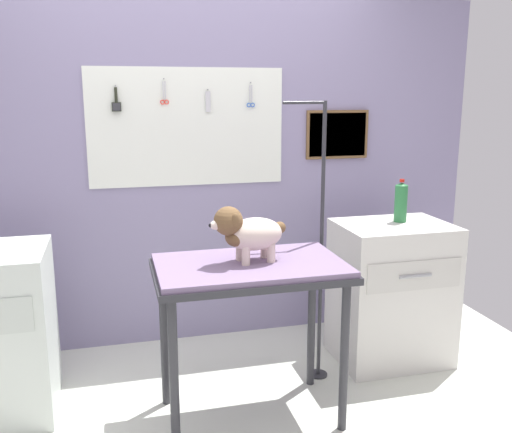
{
  "coord_description": "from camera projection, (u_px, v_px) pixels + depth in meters",
  "views": [
    {
      "loc": [
        -0.5,
        -2.4,
        1.67
      ],
      "look_at": [
        0.18,
        0.22,
        1.07
      ],
      "focal_mm": 39.39,
      "sensor_mm": 36.0,
      "label": 1
    }
  ],
  "objects": [
    {
      "name": "cabinet_right",
      "position": [
        391.0,
        292.0,
        3.53
      ],
      "size": [
        0.68,
        0.54,
        0.88
      ],
      "color": "silver",
      "rests_on": "ground"
    },
    {
      "name": "rear_wall_panel",
      "position": [
        191.0,
        171.0,
        3.71
      ],
      "size": [
        4.0,
        0.11,
        2.3
      ],
      "color": "#8A80A6",
      "rests_on": "ground"
    },
    {
      "name": "grooming_table",
      "position": [
        250.0,
        281.0,
        2.81
      ],
      "size": [
        0.96,
        0.59,
        0.84
      ],
      "color": "#2D2D33",
      "rests_on": "ground"
    },
    {
      "name": "soda_bottle",
      "position": [
        401.0,
        202.0,
        3.47
      ],
      "size": [
        0.08,
        0.08,
        0.27
      ],
      "color": "#2A723C",
      "rests_on": "cabinet_right"
    },
    {
      "name": "grooming_arm",
      "position": [
        320.0,
        255.0,
        3.22
      ],
      "size": [
        0.3,
        0.11,
        1.63
      ],
      "color": "#2D2D33",
      "rests_on": "ground"
    },
    {
      "name": "dog",
      "position": [
        247.0,
        232.0,
        2.76
      ],
      "size": [
        0.4,
        0.22,
        0.29
      ],
      "color": "beige",
      "rests_on": "grooming_table"
    }
  ]
}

